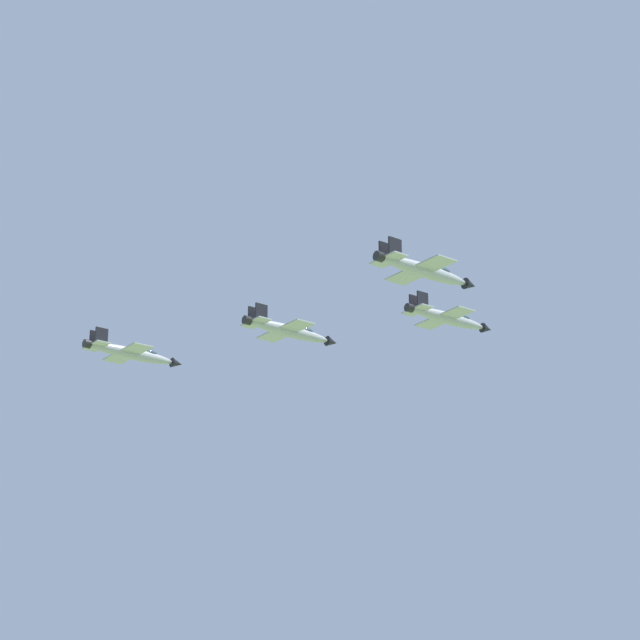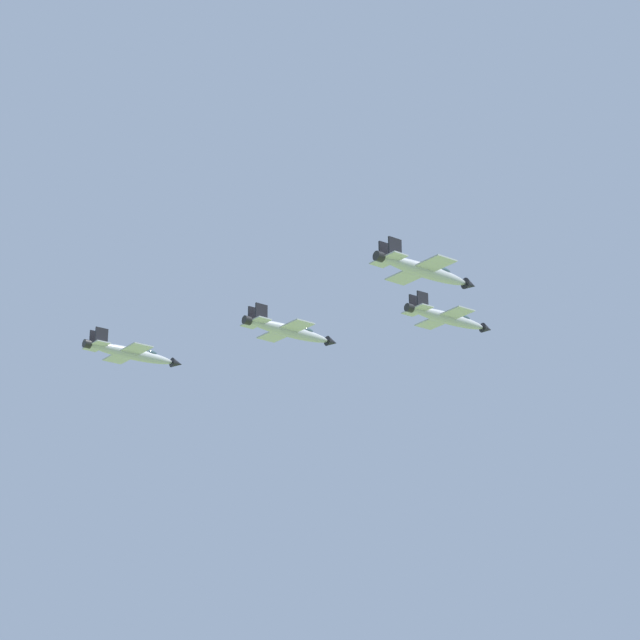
{
  "view_description": "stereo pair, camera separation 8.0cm",
  "coord_description": "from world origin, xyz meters",
  "px_view_note": "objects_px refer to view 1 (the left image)",
  "views": [
    {
      "loc": [
        -15.35,
        198.35,
        96.29
      ],
      "look_at": [
        -5.74,
        7.08,
        166.95
      ],
      "focal_mm": 71.85,
      "sensor_mm": 36.0,
      "label": 1
    },
    {
      "loc": [
        -15.43,
        198.35,
        96.29
      ],
      "look_at": [
        -5.74,
        7.08,
        166.95
      ],
      "focal_mm": 71.85,
      "sensor_mm": 36.0,
      "label": 2
    }
  ],
  "objects_px": {
    "jet_right_wingman": "(425,270)",
    "jet_left_wingman": "(290,331)",
    "jet_lead": "(448,318)",
    "jet_left_outer": "(132,353)"
  },
  "relations": [
    {
      "from": "jet_right_wingman",
      "to": "jet_lead",
      "type": "bearing_deg",
      "value": 39.56
    },
    {
      "from": "jet_lead",
      "to": "jet_left_wingman",
      "type": "distance_m",
      "value": 26.15
    },
    {
      "from": "jet_lead",
      "to": "jet_right_wingman",
      "type": "relative_size",
      "value": 0.97
    },
    {
      "from": "jet_left_wingman",
      "to": "jet_right_wingman",
      "type": "distance_m",
      "value": 33.81
    },
    {
      "from": "jet_lead",
      "to": "jet_left_outer",
      "type": "distance_m",
      "value": 52.44
    },
    {
      "from": "jet_lead",
      "to": "jet_left_outer",
      "type": "bearing_deg",
      "value": 140.39
    },
    {
      "from": "jet_right_wingman",
      "to": "jet_left_wingman",
      "type": "bearing_deg",
      "value": 89.2
    },
    {
      "from": "jet_left_wingman",
      "to": "jet_right_wingman",
      "type": "height_order",
      "value": "jet_left_wingman"
    },
    {
      "from": "jet_lead",
      "to": "jet_left_outer",
      "type": "xyz_separation_m",
      "value": [
        52.19,
        -0.69,
        -4.99
      ]
    },
    {
      "from": "jet_left_wingman",
      "to": "jet_right_wingman",
      "type": "relative_size",
      "value": 0.98
    }
  ]
}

